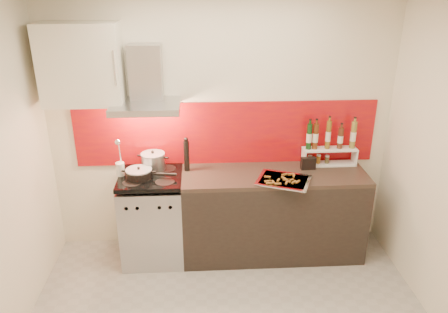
{
  "coord_description": "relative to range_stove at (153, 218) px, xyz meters",
  "views": [
    {
      "loc": [
        -0.22,
        -2.72,
        2.68
      ],
      "look_at": [
        0.0,
        0.95,
        1.15
      ],
      "focal_mm": 35.0,
      "sensor_mm": 36.0,
      "label": 1
    }
  ],
  "objects": [
    {
      "name": "caddy_box",
      "position": [
        1.55,
        0.08,
        0.52
      ],
      "size": [
        0.15,
        0.07,
        0.12
      ],
      "primitive_type": "cube",
      "rotation": [
        0.0,
        0.0,
        0.05
      ],
      "color": "black",
      "rests_on": "counter"
    },
    {
      "name": "pepper_mill",
      "position": [
        0.35,
        0.12,
        0.63
      ],
      "size": [
        0.05,
        0.05,
        0.35
      ],
      "color": "black",
      "rests_on": "counter"
    },
    {
      "name": "step_shelf",
      "position": [
        1.77,
        0.18,
        0.66
      ],
      "size": [
        0.54,
        0.15,
        0.46
      ],
      "color": "white",
      "rests_on": "counter"
    },
    {
      "name": "range_hood",
      "position": [
        0.0,
        0.14,
        1.3
      ],
      "size": [
        0.62,
        0.5,
        0.61
      ],
      "color": "#B7B7BA",
      "rests_on": "back_wall"
    },
    {
      "name": "backsplash",
      "position": [
        0.75,
        0.29,
        0.78
      ],
      "size": [
        3.0,
        0.02,
        0.64
      ],
      "primitive_type": "cube",
      "color": "maroon",
      "rests_on": "back_wall"
    },
    {
      "name": "saute_pan",
      "position": [
        -0.09,
        -0.05,
        0.51
      ],
      "size": [
        0.48,
        0.25,
        0.11
      ],
      "color": "black",
      "rests_on": "range_stove"
    },
    {
      "name": "baking_tray",
      "position": [
        1.26,
        -0.19,
        0.47
      ],
      "size": [
        0.58,
        0.52,
        0.03
      ],
      "color": "silver",
      "rests_on": "counter"
    },
    {
      "name": "range_stove",
      "position": [
        0.0,
        0.0,
        0.0
      ],
      "size": [
        0.6,
        0.6,
        0.91
      ],
      "color": "#B7B7BA",
      "rests_on": "ground"
    },
    {
      "name": "upper_cabinet",
      "position": [
        -0.55,
        0.13,
        1.51
      ],
      "size": [
        0.7,
        0.35,
        0.72
      ],
      "primitive_type": "cube",
      "color": "#EEE8CF",
      "rests_on": "back_wall"
    },
    {
      "name": "counter",
      "position": [
        1.2,
        0.0,
        0.01
      ],
      "size": [
        1.8,
        0.6,
        0.9
      ],
      "color": "black",
      "rests_on": "ground"
    },
    {
      "name": "utensil_jar",
      "position": [
        -0.28,
        0.02,
        0.58
      ],
      "size": [
        0.08,
        0.12,
        0.4
      ],
      "color": "silver",
      "rests_on": "range_stove"
    },
    {
      "name": "stock_pot",
      "position": [
        0.02,
        0.14,
        0.56
      ],
      "size": [
        0.23,
        0.23,
        0.2
      ],
      "color": "#B7B7BA",
      "rests_on": "range_stove"
    },
    {
      "name": "back_wall",
      "position": [
        0.7,
        0.3,
        0.86
      ],
      "size": [
        3.4,
        0.02,
        2.6
      ],
      "primitive_type": "cube",
      "color": "silver",
      "rests_on": "ground"
    }
  ]
}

